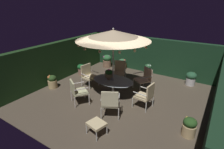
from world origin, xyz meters
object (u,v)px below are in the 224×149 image
object	(u,v)px
patio_dining_table	(113,83)
patio_chair_south	(144,77)
patio_chair_north	(88,74)
patio_chair_northeast	(77,90)
patio_chair_southeast	(146,95)
patio_chair_east	(110,102)
potted_plant_right_far	(191,78)
potted_plant_back_right	(148,70)
potted_plant_left_near	(52,81)
centerpiece_planter	(109,74)
potted_plant_right_near	(122,64)
potted_plant_front_corner	(107,61)
patio_chair_southwest	(119,70)
patio_umbrella	(113,35)
potted_plant_back_center	(189,127)
ottoman_footrest	(97,124)

from	to	relation	value
patio_dining_table	patio_chair_south	size ratio (longest dim) A/B	1.80
patio_chair_north	patio_chair_northeast	world-z (taller)	patio_chair_north
patio_chair_southeast	patio_chair_northeast	bearing A→B (deg)	-154.65
patio_chair_north	patio_chair_east	world-z (taller)	patio_chair_east
potted_plant_right_far	patio_dining_table	bearing A→B (deg)	-131.89
patio_chair_north	potted_plant_back_right	distance (m)	3.26
potted_plant_left_near	centerpiece_planter	bearing A→B (deg)	18.09
potted_plant_right_near	potted_plant_left_near	xyz separation A→B (m)	(-1.47, -3.95, 0.01)
patio_dining_table	patio_chair_east	xyz separation A→B (m)	(0.73, -1.35, 0.01)
potted_plant_front_corner	patio_chair_southwest	bearing A→B (deg)	-39.70
patio_chair_south	potted_plant_left_near	size ratio (longest dim) A/B	1.60
patio_umbrella	centerpiece_planter	size ratio (longest dim) A/B	6.27
patio_chair_north	potted_plant_back_center	xyz separation A→B (m)	(4.73, -1.10, -0.25)
potted_plant_right_far	potted_plant_right_near	size ratio (longest dim) A/B	1.10
centerpiece_planter	ottoman_footrest	size ratio (longest dim) A/B	0.78
patio_chair_southwest	potted_plant_back_center	bearing A→B (deg)	-31.73
ottoman_footrest	potted_plant_right_near	world-z (taller)	potted_plant_right_near
patio_chair_east	potted_plant_left_near	bearing A→B (deg)	172.18
patio_dining_table	patio_chair_northeast	distance (m)	1.53
patio_chair_northeast	patio_chair_south	bearing A→B (deg)	56.45
patio_chair_north	patio_chair_northeast	xyz separation A→B (m)	(0.69, -1.51, 0.02)
patio_chair_south	potted_plant_right_far	size ratio (longest dim) A/B	1.53
patio_chair_southeast	patio_chair_east	bearing A→B (deg)	-123.83
ottoman_footrest	potted_plant_back_right	bearing A→B (deg)	95.10
patio_dining_table	ottoman_footrest	bearing A→B (deg)	-69.42
ottoman_footrest	potted_plant_left_near	bearing A→B (deg)	158.51
patio_chair_southwest	potted_plant_back_center	world-z (taller)	patio_chair_southwest
patio_dining_table	patio_chair_north	bearing A→B (deg)	171.40
patio_chair_northeast	potted_plant_right_near	world-z (taller)	patio_chair_northeast
patio_chair_east	potted_plant_back_right	size ratio (longest dim) A/B	1.64
patio_chair_southeast	patio_umbrella	bearing A→B (deg)	173.90
patio_dining_table	ottoman_footrest	size ratio (longest dim) A/B	3.05
patio_dining_table	centerpiece_planter	size ratio (longest dim) A/B	3.91
patio_chair_southwest	patio_chair_north	bearing A→B (deg)	-129.04
potted_plant_front_corner	potted_plant_back_right	bearing A→B (deg)	0.39
patio_chair_southeast	potted_plant_back_center	bearing A→B (deg)	-22.96
potted_plant_right_near	potted_plant_back_center	distance (m)	5.98
patio_chair_north	potted_plant_right_far	world-z (taller)	patio_chair_north
potted_plant_right_far	potted_plant_back_center	world-z (taller)	potted_plant_right_far
patio_chair_north	patio_umbrella	bearing A→B (deg)	-8.60
patio_chair_south	patio_chair_northeast	bearing A→B (deg)	-123.55
patio_chair_south	potted_plant_back_center	bearing A→B (deg)	-42.44
potted_plant_front_corner	potted_plant_left_near	size ratio (longest dim) A/B	1.20
patio_umbrella	patio_chair_south	bearing A→B (deg)	55.83
patio_dining_table	patio_chair_north	xyz separation A→B (m)	(-1.52, 0.23, -0.03)
patio_chair_north	potted_plant_back_right	size ratio (longest dim) A/B	1.56
patio_chair_southwest	potted_plant_left_near	bearing A→B (deg)	-133.78
patio_chair_southwest	potted_plant_left_near	world-z (taller)	patio_chair_southwest
potted_plant_front_corner	patio_chair_east	bearing A→B (deg)	-54.83
patio_chair_south	potted_plant_left_near	world-z (taller)	patio_chair_south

